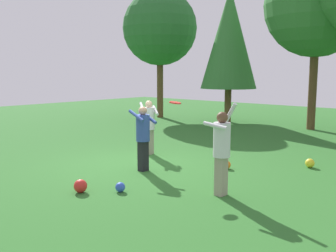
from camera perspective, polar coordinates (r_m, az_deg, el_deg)
ground_plane at (r=10.21m, az=-4.34°, el=-5.87°), size 40.00×40.00×0.00m
person_thrower at (r=7.61m, az=8.05°, el=-2.97°), size 0.59×0.54×1.87m
person_catcher at (r=9.45m, az=-3.78°, el=-1.06°), size 0.60×0.54×1.62m
person_bystander at (r=11.36m, az=-2.86°, el=0.50°), size 0.72×0.70×1.62m
frisbee at (r=8.47m, az=1.09°, el=3.52°), size 0.34×0.34×0.06m
ball_yellow at (r=10.57m, az=20.50°, el=-5.24°), size 0.24×0.24×0.24m
ball_blue at (r=8.01m, az=-7.17°, el=-9.09°), size 0.20×0.20×0.20m
ball_red at (r=8.11m, az=-12.99°, el=-8.76°), size 0.28×0.28×0.28m
ball_orange at (r=9.89m, az=8.79°, el=-5.77°), size 0.21×0.21×0.21m
tree_left at (r=19.03m, az=9.17°, el=12.81°), size 2.72×2.72×6.50m
tree_far_left at (r=20.87m, az=-1.22°, el=14.43°), size 3.96×3.96×6.76m
tree_center at (r=17.63m, az=21.45°, el=16.54°), size 4.33×4.33×7.39m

